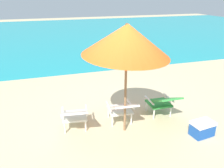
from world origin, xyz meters
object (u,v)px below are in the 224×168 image
lounge_chair_center (122,109)px  beach_umbrella_center (127,40)px  cooler_box (202,128)px  lounge_chair_right (163,102)px  lounge_chair_left (75,115)px

lounge_chair_center → beach_umbrella_center: (-0.01, -0.24, 1.57)m
beach_umbrella_center → cooler_box: size_ratio=4.83×
lounge_chair_center → cooler_box: lounge_chair_center is taller
lounge_chair_center → lounge_chair_right: size_ratio=1.03×
lounge_chair_left → lounge_chair_right: bearing=-0.4°
lounge_chair_center → lounge_chair_right: (1.03, 0.02, 0.00)m
lounge_chair_left → lounge_chair_right: (2.07, -0.01, 0.00)m
lounge_chair_left → lounge_chair_center: bearing=-2.0°
beach_umbrella_center → cooler_box: (1.47, -0.67, -1.81)m
cooler_box → beach_umbrella_center: bearing=155.6°
lounge_chair_left → cooler_box: bearing=-20.7°
lounge_chair_center → beach_umbrella_center: beach_umbrella_center is taller
lounge_chair_center → cooler_box: (1.46, -0.91, -0.24)m
lounge_chair_right → lounge_chair_left: bearing=179.6°
lounge_chair_left → beach_umbrella_center: 1.90m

